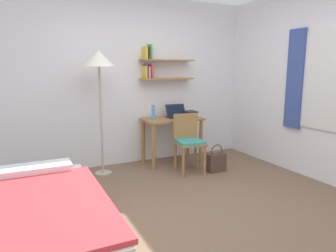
{
  "coord_description": "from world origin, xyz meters",
  "views": [
    {
      "loc": [
        -1.57,
        -2.62,
        1.49
      ],
      "look_at": [
        -0.06,
        0.51,
        0.85
      ],
      "focal_mm": 32.85,
      "sensor_mm": 36.0,
      "label": 1
    }
  ],
  "objects_px": {
    "standing_lamp": "(99,64)",
    "book_stack": "(190,114)",
    "bed": "(44,225)",
    "desk_chair": "(188,140)",
    "laptop": "(177,114)",
    "handbag": "(217,162)",
    "water_bottle": "(153,112)",
    "desk": "(172,128)"
  },
  "relations": [
    {
      "from": "desk_chair",
      "to": "standing_lamp",
      "type": "bearing_deg",
      "value": 161.31
    },
    {
      "from": "desk_chair",
      "to": "water_bottle",
      "type": "xyz_separation_m",
      "value": [
        -0.36,
        0.47,
        0.37
      ]
    },
    {
      "from": "desk",
      "to": "water_bottle",
      "type": "distance_m",
      "value": 0.42
    },
    {
      "from": "desk",
      "to": "standing_lamp",
      "type": "bearing_deg",
      "value": -175.81
    },
    {
      "from": "desk_chair",
      "to": "laptop",
      "type": "xyz_separation_m",
      "value": [
        0.08,
        0.54,
        0.31
      ]
    },
    {
      "from": "desk",
      "to": "book_stack",
      "type": "relative_size",
      "value": 3.74
    },
    {
      "from": "desk_chair",
      "to": "handbag",
      "type": "relative_size",
      "value": 2.04
    },
    {
      "from": "water_bottle",
      "to": "handbag",
      "type": "relative_size",
      "value": 0.56
    },
    {
      "from": "desk",
      "to": "standing_lamp",
      "type": "height_order",
      "value": "standing_lamp"
    },
    {
      "from": "standing_lamp",
      "to": "handbag",
      "type": "relative_size",
      "value": 4.24
    },
    {
      "from": "standing_lamp",
      "to": "handbag",
      "type": "height_order",
      "value": "standing_lamp"
    },
    {
      "from": "bed",
      "to": "laptop",
      "type": "height_order",
      "value": "laptop"
    },
    {
      "from": "standing_lamp",
      "to": "desk_chair",
      "type": "bearing_deg",
      "value": -18.69
    },
    {
      "from": "book_stack",
      "to": "handbag",
      "type": "relative_size",
      "value": 0.6
    },
    {
      "from": "standing_lamp",
      "to": "book_stack",
      "type": "bearing_deg",
      "value": 1.42
    },
    {
      "from": "desk_chair",
      "to": "standing_lamp",
      "type": "xyz_separation_m",
      "value": [
        -1.18,
        0.4,
        1.09
      ]
    },
    {
      "from": "laptop",
      "to": "handbag",
      "type": "xyz_separation_m",
      "value": [
        0.28,
        -0.76,
        -0.64
      ]
    },
    {
      "from": "laptop",
      "to": "handbag",
      "type": "distance_m",
      "value": 1.03
    },
    {
      "from": "desk",
      "to": "standing_lamp",
      "type": "relative_size",
      "value": 0.53
    },
    {
      "from": "bed",
      "to": "desk",
      "type": "height_order",
      "value": "desk"
    },
    {
      "from": "water_bottle",
      "to": "desk",
      "type": "bearing_deg",
      "value": 2.2
    },
    {
      "from": "standing_lamp",
      "to": "desk",
      "type": "bearing_deg",
      "value": 4.19
    },
    {
      "from": "book_stack",
      "to": "handbag",
      "type": "distance_m",
      "value": 0.91
    },
    {
      "from": "laptop",
      "to": "handbag",
      "type": "height_order",
      "value": "laptop"
    },
    {
      "from": "handbag",
      "to": "desk",
      "type": "bearing_deg",
      "value": 118.97
    },
    {
      "from": "bed",
      "to": "laptop",
      "type": "relative_size",
      "value": 5.54
    },
    {
      "from": "laptop",
      "to": "book_stack",
      "type": "relative_size",
      "value": 1.39
    },
    {
      "from": "desk",
      "to": "desk_chair",
      "type": "height_order",
      "value": "desk_chair"
    },
    {
      "from": "water_bottle",
      "to": "handbag",
      "type": "xyz_separation_m",
      "value": [
        0.71,
        -0.69,
        -0.7
      ]
    },
    {
      "from": "handbag",
      "to": "desk_chair",
      "type": "bearing_deg",
      "value": 148.88
    },
    {
      "from": "bed",
      "to": "desk_chair",
      "type": "relative_size",
      "value": 2.26
    },
    {
      "from": "bed",
      "to": "desk_chair",
      "type": "distance_m",
      "value": 2.48
    },
    {
      "from": "desk",
      "to": "laptop",
      "type": "distance_m",
      "value": 0.24
    },
    {
      "from": "bed",
      "to": "book_stack",
      "type": "bearing_deg",
      "value": 36.45
    },
    {
      "from": "water_bottle",
      "to": "handbag",
      "type": "height_order",
      "value": "water_bottle"
    },
    {
      "from": "bed",
      "to": "water_bottle",
      "type": "distance_m",
      "value": 2.56
    },
    {
      "from": "standing_lamp",
      "to": "laptop",
      "type": "bearing_deg",
      "value": 6.33
    },
    {
      "from": "water_bottle",
      "to": "handbag",
      "type": "bearing_deg",
      "value": -43.91
    },
    {
      "from": "desk_chair",
      "to": "book_stack",
      "type": "distance_m",
      "value": 0.6
    },
    {
      "from": "water_bottle",
      "to": "book_stack",
      "type": "distance_m",
      "value": 0.64
    },
    {
      "from": "standing_lamp",
      "to": "book_stack",
      "type": "xyz_separation_m",
      "value": [
        1.46,
        0.04,
        -0.78
      ]
    },
    {
      "from": "book_stack",
      "to": "desk",
      "type": "bearing_deg",
      "value": 171.09
    }
  ]
}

